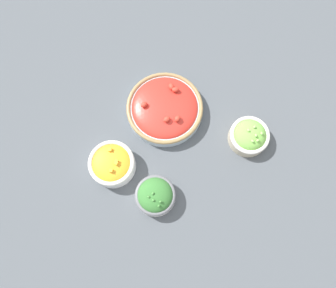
# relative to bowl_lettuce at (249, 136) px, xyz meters

# --- Properties ---
(ground_plane) EXTENTS (3.00, 3.00, 0.00)m
(ground_plane) POSITION_rel_bowl_lettuce_xyz_m (-0.22, -0.08, -0.03)
(ground_plane) COLOR #4C5156
(bowl_lettuce) EXTENTS (0.12, 0.12, 0.07)m
(bowl_lettuce) POSITION_rel_bowl_lettuce_xyz_m (0.00, 0.00, 0.00)
(bowl_lettuce) COLOR beige
(bowl_lettuce) RESTS_ON ground_plane
(bowl_cherry_tomatoes) EXTENTS (0.23, 0.23, 0.07)m
(bowl_cherry_tomatoes) POSITION_rel_bowl_lettuce_xyz_m (-0.26, 0.03, -0.00)
(bowl_cherry_tomatoes) COLOR #B2C1CC
(bowl_cherry_tomatoes) RESTS_ON ground_plane
(bowl_broccoli) EXTENTS (0.11, 0.11, 0.07)m
(bowl_broccoli) POSITION_rel_bowl_lettuce_xyz_m (-0.22, -0.23, 0.00)
(bowl_broccoli) COLOR silver
(bowl_broccoli) RESTS_ON ground_plane
(bowl_squash) EXTENTS (0.13, 0.13, 0.07)m
(bowl_squash) POSITION_rel_bowl_lettuce_xyz_m (-0.36, -0.17, 0.00)
(bowl_squash) COLOR white
(bowl_squash) RESTS_ON ground_plane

